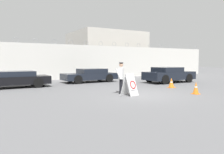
# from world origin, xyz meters

# --- Properties ---
(ground_plane) EXTENTS (90.00, 90.00, 0.00)m
(ground_plane) POSITION_xyz_m (0.00, 0.00, 0.00)
(ground_plane) COLOR slate
(perimeter_wall) EXTENTS (36.00, 0.30, 3.75)m
(perimeter_wall) POSITION_xyz_m (0.00, 11.15, 1.66)
(perimeter_wall) COLOR silver
(perimeter_wall) RESTS_ON ground_plane
(building_block) EXTENTS (8.42, 7.64, 5.38)m
(building_block) POSITION_xyz_m (6.61, 16.50, 2.69)
(building_block) COLOR beige
(building_block) RESTS_ON ground_plane
(barricade_sign) EXTENTS (0.81, 0.87, 1.13)m
(barricade_sign) POSITION_xyz_m (-0.69, 0.08, 0.56)
(barricade_sign) COLOR white
(barricade_sign) RESTS_ON ground_plane
(security_guard) EXTENTS (0.62, 0.50, 1.68)m
(security_guard) POSITION_xyz_m (-0.79, 0.80, 0.92)
(security_guard) COLOR black
(security_guard) RESTS_ON ground_plane
(traffic_cone_near) EXTENTS (0.43, 0.43, 0.64)m
(traffic_cone_near) POSITION_xyz_m (3.52, 1.45, 0.32)
(traffic_cone_near) COLOR orange
(traffic_cone_near) RESTS_ON ground_plane
(traffic_cone_mid) EXTENTS (0.35, 0.35, 0.66)m
(traffic_cone_mid) POSITION_xyz_m (2.60, -1.26, 0.33)
(traffic_cone_mid) COLOR orange
(traffic_cone_mid) RESTS_ON ground_plane
(parked_car_front_coupe) EXTENTS (4.52, 1.99, 1.09)m
(parked_car_front_coupe) POSITION_xyz_m (-5.48, 6.50, 0.57)
(parked_car_front_coupe) COLOR black
(parked_car_front_coupe) RESTS_ON ground_plane
(parked_car_rear_sedan) EXTENTS (4.51, 2.05, 1.11)m
(parked_car_rear_sedan) POSITION_xyz_m (0.35, 7.47, 0.58)
(parked_car_rear_sedan) COLOR black
(parked_car_rear_sedan) RESTS_ON ground_plane
(parked_car_far_side) EXTENTS (4.31, 2.03, 1.25)m
(parked_car_far_side) POSITION_xyz_m (5.79, 4.03, 0.65)
(parked_car_far_side) COLOR black
(parked_car_far_side) RESTS_ON ground_plane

